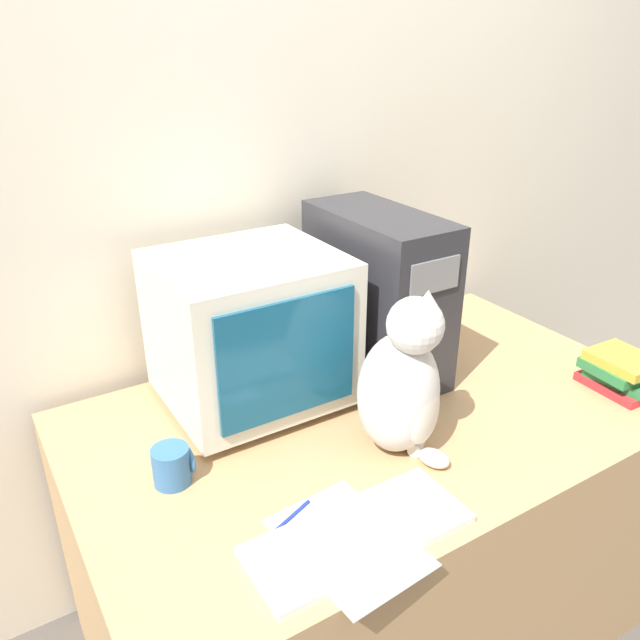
{
  "coord_description": "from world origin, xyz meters",
  "views": [
    {
      "loc": [
        -0.86,
        -0.62,
        1.66
      ],
      "look_at": [
        -0.16,
        0.5,
        1.04
      ],
      "focal_mm": 35.0,
      "sensor_mm": 36.0,
      "label": 1
    }
  ],
  "objects_px": {
    "crt_monitor": "(250,330)",
    "keyboard": "(359,534)",
    "cat": "(403,386)",
    "mug": "(173,465)",
    "book_stack": "(621,372)",
    "pen": "(286,522)",
    "computer_tower": "(377,294)"
  },
  "relations": [
    {
      "from": "cat",
      "to": "pen",
      "type": "bearing_deg",
      "value": 175.59
    },
    {
      "from": "computer_tower",
      "to": "cat",
      "type": "relative_size",
      "value": 1.17
    },
    {
      "from": "crt_monitor",
      "to": "computer_tower",
      "type": "relative_size",
      "value": 0.95
    },
    {
      "from": "computer_tower",
      "to": "mug",
      "type": "distance_m",
      "value": 0.73
    },
    {
      "from": "computer_tower",
      "to": "book_stack",
      "type": "bearing_deg",
      "value": -42.18
    },
    {
      "from": "book_stack",
      "to": "pen",
      "type": "distance_m",
      "value": 1.04
    },
    {
      "from": "computer_tower",
      "to": "crt_monitor",
      "type": "bearing_deg",
      "value": 176.76
    },
    {
      "from": "keyboard",
      "to": "cat",
      "type": "relative_size",
      "value": 1.13
    },
    {
      "from": "keyboard",
      "to": "pen",
      "type": "relative_size",
      "value": 3.2
    },
    {
      "from": "cat",
      "to": "book_stack",
      "type": "xyz_separation_m",
      "value": [
        0.69,
        -0.1,
        -0.12
      ]
    },
    {
      "from": "crt_monitor",
      "to": "book_stack",
      "type": "distance_m",
      "value": 1.02
    },
    {
      "from": "book_stack",
      "to": "pen",
      "type": "bearing_deg",
      "value": 178.56
    },
    {
      "from": "crt_monitor",
      "to": "cat",
      "type": "xyz_separation_m",
      "value": [
        0.2,
        -0.37,
        -0.04
      ]
    },
    {
      "from": "crt_monitor",
      "to": "book_stack",
      "type": "height_order",
      "value": "crt_monitor"
    },
    {
      "from": "keyboard",
      "to": "mug",
      "type": "distance_m",
      "value": 0.43
    },
    {
      "from": "keyboard",
      "to": "book_stack",
      "type": "height_order",
      "value": "book_stack"
    },
    {
      "from": "crt_monitor",
      "to": "mug",
      "type": "height_order",
      "value": "crt_monitor"
    },
    {
      "from": "book_stack",
      "to": "mug",
      "type": "height_order",
      "value": "book_stack"
    },
    {
      "from": "book_stack",
      "to": "mug",
      "type": "distance_m",
      "value": 1.21
    },
    {
      "from": "mug",
      "to": "book_stack",
      "type": "bearing_deg",
      "value": -12.79
    },
    {
      "from": "crt_monitor",
      "to": "keyboard",
      "type": "height_order",
      "value": "crt_monitor"
    },
    {
      "from": "cat",
      "to": "mug",
      "type": "relative_size",
      "value": 4.48
    },
    {
      "from": "book_stack",
      "to": "crt_monitor",
      "type": "bearing_deg",
      "value": 151.66
    },
    {
      "from": "crt_monitor",
      "to": "pen",
      "type": "height_order",
      "value": "crt_monitor"
    },
    {
      "from": "crt_monitor",
      "to": "mug",
      "type": "xyz_separation_m",
      "value": [
        -0.3,
        -0.21,
        -0.17
      ]
    },
    {
      "from": "computer_tower",
      "to": "mug",
      "type": "xyz_separation_m",
      "value": [
        -0.68,
        -0.19,
        -0.19
      ]
    },
    {
      "from": "keyboard",
      "to": "cat",
      "type": "bearing_deg",
      "value": 37.04
    },
    {
      "from": "keyboard",
      "to": "mug",
      "type": "xyz_separation_m",
      "value": [
        -0.25,
        0.35,
        0.03
      ]
    },
    {
      "from": "book_stack",
      "to": "keyboard",
      "type": "bearing_deg",
      "value": -174.91
    },
    {
      "from": "computer_tower",
      "to": "book_stack",
      "type": "xyz_separation_m",
      "value": [
        0.5,
        -0.46,
        -0.18
      ]
    },
    {
      "from": "mug",
      "to": "computer_tower",
      "type": "bearing_deg",
      "value": 15.39
    },
    {
      "from": "mug",
      "to": "cat",
      "type": "bearing_deg",
      "value": -18.24
    }
  ]
}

